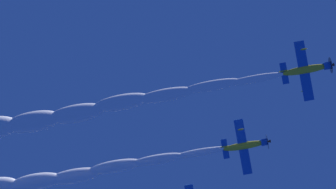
{
  "coord_description": "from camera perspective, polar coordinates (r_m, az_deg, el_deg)",
  "views": [
    {
      "loc": [
        -27.31,
        -19.65,
        1.85
      ],
      "look_at": [
        -10.42,
        10.01,
        81.2
      ],
      "focal_mm": 63.05,
      "sensor_mm": 36.0,
      "label": 1
    }
  ],
  "objects": [
    {
      "name": "airplane_left_wingman",
      "position": [
        92.06,
        7.53,
        -4.9
      ],
      "size": [
        7.29,
        7.21,
        3.59
      ],
      "color": "gold"
    },
    {
      "name": "airplane_lead",
      "position": [
        86.18,
        13.28,
        2.37
      ],
      "size": [
        7.29,
        7.21,
        3.59
      ],
      "color": "gold"
    },
    {
      "name": "smoke_trail_lead",
      "position": [
        89.26,
        -12.63,
        -2.26
      ],
      "size": [
        43.54,
        37.31,
        4.09
      ],
      "color": "white"
    }
  ]
}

